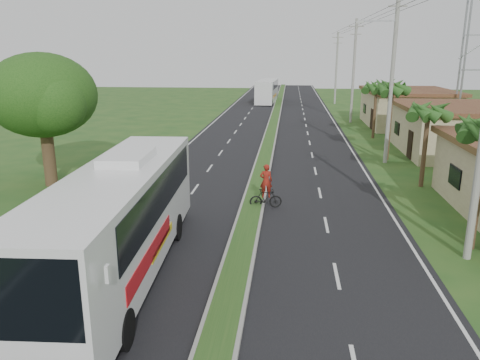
# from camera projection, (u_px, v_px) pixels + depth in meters

# --- Properties ---
(ground) EXTENTS (180.00, 180.00, 0.00)m
(ground) POSITION_uv_depth(u_px,v_px,m) (236.00, 271.00, 16.52)
(ground) COLOR #234E1C
(ground) RESTS_ON ground
(road_asphalt) EXTENTS (14.00, 160.00, 0.02)m
(road_asphalt) POSITION_uv_depth(u_px,v_px,m) (266.00, 154.00, 35.71)
(road_asphalt) COLOR black
(road_asphalt) RESTS_ON ground
(median_strip) EXTENTS (1.20, 160.00, 0.18)m
(median_strip) POSITION_uv_depth(u_px,v_px,m) (266.00, 153.00, 35.69)
(median_strip) COLOR gray
(median_strip) RESTS_ON ground
(lane_edge_left) EXTENTS (0.12, 160.00, 0.01)m
(lane_edge_left) POSITION_uv_depth(u_px,v_px,m) (180.00, 152.00, 36.40)
(lane_edge_left) COLOR silver
(lane_edge_left) RESTS_ON ground
(lane_edge_right) EXTENTS (0.12, 160.00, 0.01)m
(lane_edge_right) POSITION_uv_depth(u_px,v_px,m) (355.00, 156.00, 35.03)
(lane_edge_right) COLOR silver
(lane_edge_right) RESTS_ON ground
(shop_mid) EXTENTS (7.60, 10.60, 3.67)m
(shop_mid) POSITION_uv_depth(u_px,v_px,m) (450.00, 129.00, 35.72)
(shop_mid) COLOR tan
(shop_mid) RESTS_ON ground
(shop_far) EXTENTS (8.60, 11.60, 3.82)m
(shop_far) POSITION_uv_depth(u_px,v_px,m) (407.00, 108.00, 49.14)
(shop_far) COLOR tan
(shop_far) RESTS_ON ground
(palm_verge_b) EXTENTS (2.40, 2.40, 5.05)m
(palm_verge_b) POSITION_uv_depth(u_px,v_px,m) (429.00, 111.00, 25.94)
(palm_verge_b) COLOR #473321
(palm_verge_b) RESTS_ON ground
(palm_verge_c) EXTENTS (2.40, 2.40, 5.85)m
(palm_verge_c) POSITION_uv_depth(u_px,v_px,m) (392.00, 88.00, 32.52)
(palm_verge_c) COLOR #473321
(palm_verge_c) RESTS_ON ground
(palm_verge_d) EXTENTS (2.40, 2.40, 5.25)m
(palm_verge_d) POSITION_uv_depth(u_px,v_px,m) (377.00, 87.00, 41.25)
(palm_verge_d) COLOR #473321
(palm_verge_d) RESTS_ON ground
(shade_tree) EXTENTS (6.30, 6.00, 7.54)m
(shade_tree) POSITION_uv_depth(u_px,v_px,m) (41.00, 98.00, 26.05)
(shade_tree) COLOR #473321
(shade_tree) RESTS_ON ground
(utility_pole_b) EXTENTS (3.20, 0.28, 12.00)m
(utility_pole_b) POSITION_uv_depth(u_px,v_px,m) (392.00, 72.00, 31.29)
(utility_pole_b) COLOR gray
(utility_pole_b) RESTS_ON ground
(utility_pole_c) EXTENTS (1.60, 0.28, 11.00)m
(utility_pole_c) POSITION_uv_depth(u_px,v_px,m) (354.00, 70.00, 50.63)
(utility_pole_c) COLOR gray
(utility_pole_c) RESTS_ON ground
(utility_pole_d) EXTENTS (1.60, 0.28, 10.50)m
(utility_pole_d) POSITION_uv_depth(u_px,v_px,m) (336.00, 67.00, 69.89)
(utility_pole_d) COLOR gray
(utility_pole_d) RESTS_ON ground
(coach_bus_main) EXTENTS (3.31, 12.77, 4.09)m
(coach_bus_main) POSITION_uv_depth(u_px,v_px,m) (121.00, 214.00, 15.61)
(coach_bus_main) COLOR white
(coach_bus_main) RESTS_ON ground
(coach_bus_far) EXTENTS (3.11, 11.90, 3.44)m
(coach_bus_far) POSITION_uv_depth(u_px,v_px,m) (267.00, 90.00, 72.70)
(coach_bus_far) COLOR white
(coach_bus_far) RESTS_ON ground
(motorcyclist) EXTENTS (1.65, 0.67, 2.24)m
(motorcyclist) POSITION_uv_depth(u_px,v_px,m) (266.00, 192.00, 23.09)
(motorcyclist) COLOR black
(motorcyclist) RESTS_ON ground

